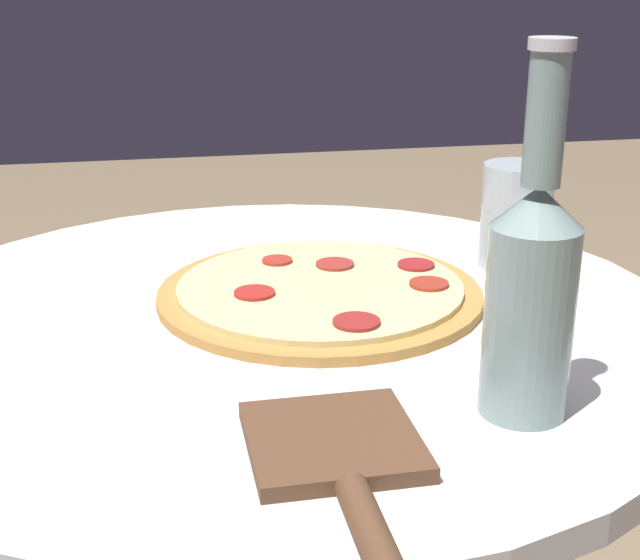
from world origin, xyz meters
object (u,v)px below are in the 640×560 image
Objects in this scene: pizza at (321,291)px; drinking_glass at (516,216)px; beer_bottle at (531,287)px; pizza_paddle at (347,472)px.

pizza is 0.24m from drinking_glass.
pizza is at bearing -68.60° from beer_bottle.
drinking_glass reaches higher than pizza.
drinking_glass is (-0.28, -0.39, 0.05)m from pizza_paddle.
pizza_paddle is 0.48m from drinking_glass.
drinking_glass is (-0.23, -0.06, 0.05)m from pizza.
beer_bottle is 0.35m from drinking_glass.
beer_bottle is at bearing 111.40° from pizza.
pizza is 0.33m from pizza_paddle.
drinking_glass is at bearing -111.71° from beer_bottle.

